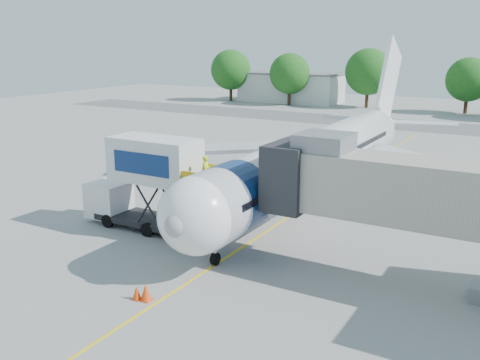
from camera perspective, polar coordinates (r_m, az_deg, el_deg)
The scene contains 14 objects.
ground at distance 34.67m, azimuth 5.85°, elevation -3.54°, with size 160.00×160.00×0.00m, color #969693.
guidance_line at distance 34.67m, azimuth 5.85°, elevation -3.53°, with size 0.15×70.00×0.01m, color yellow.
taxiway_strip at distance 74.16m, azimuth 19.41°, elevation 5.41°, with size 120.00×10.00×0.01m, color #59595B.
aircraft at distance 37.59m, azimuth 8.56°, elevation 2.45°, with size 34.17×37.73×11.35m.
jet_bridge at distance 24.61m, azimuth 16.40°, elevation -1.08°, with size 13.90×3.20×6.60m.
catering_hiloader at distance 31.37m, azimuth -9.92°, elevation -0.38°, with size 8.57×2.44×5.50m.
ground_tug at distance 19.58m, azimuth -5.20°, elevation -16.06°, with size 3.67×1.89×1.47m.
safety_cone_a at distance 23.58m, azimuth -10.01°, elevation -11.73°, with size 0.48×0.48×0.77m.
safety_cone_b at distance 23.77m, azimuth -10.96°, elevation -11.74°, with size 0.39×0.39×0.63m.
outbuilding_left at distance 99.51m, azimuth 5.44°, elevation 9.83°, with size 18.40×8.40×5.30m.
tree_a at distance 100.66m, azimuth -1.00°, elevation 11.67°, with size 7.33×7.33×9.34m.
tree_b at distance 94.19m, azimuth 5.32°, elevation 11.23°, with size 6.95×6.95×8.87m.
tree_c at distance 92.19m, azimuth 13.53°, elevation 11.15°, with size 7.62×7.62×9.71m.
tree_d at distance 89.17m, azimuth 23.18°, elevation 9.81°, with size 6.66×6.66×8.49m.
Camera 1 is at (13.35, -30.15, 10.72)m, focal length 40.00 mm.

